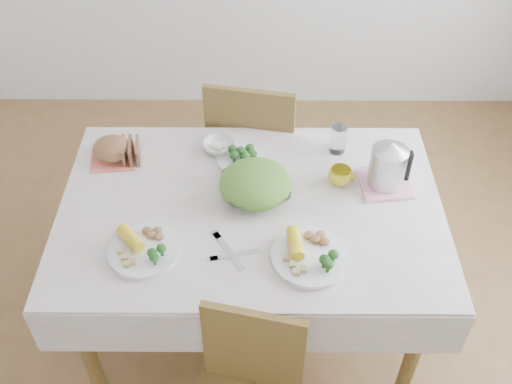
{
  "coord_description": "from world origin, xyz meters",
  "views": [
    {
      "loc": [
        0.03,
        -1.65,
        2.42
      ],
      "look_at": [
        0.02,
        0.02,
        0.82
      ],
      "focal_mm": 42.0,
      "sensor_mm": 36.0,
      "label": 1
    }
  ],
  "objects_px": {
    "yellow_mug": "(340,176)",
    "electric_kettle": "(388,162)",
    "dinner_plate_left": "(144,251)",
    "chair_far": "(257,150)",
    "salad_bowl": "(255,189)",
    "dinner_plate_right": "(310,257)",
    "dining_table": "(251,269)"
  },
  "relations": [
    {
      "from": "dining_table",
      "to": "salad_bowl",
      "type": "bearing_deg",
      "value": 73.91
    },
    {
      "from": "dinner_plate_left",
      "to": "yellow_mug",
      "type": "distance_m",
      "value": 0.83
    },
    {
      "from": "salad_bowl",
      "to": "electric_kettle",
      "type": "bearing_deg",
      "value": 7.25
    },
    {
      "from": "dinner_plate_right",
      "to": "salad_bowl",
      "type": "bearing_deg",
      "value": 121.21
    },
    {
      "from": "dining_table",
      "to": "electric_kettle",
      "type": "height_order",
      "value": "electric_kettle"
    },
    {
      "from": "dinner_plate_left",
      "to": "dinner_plate_right",
      "type": "xyz_separation_m",
      "value": [
        0.6,
        -0.03,
        0.0
      ]
    },
    {
      "from": "salad_bowl",
      "to": "dinner_plate_right",
      "type": "distance_m",
      "value": 0.38
    },
    {
      "from": "chair_far",
      "to": "dinner_plate_right",
      "type": "relative_size",
      "value": 3.35
    },
    {
      "from": "dining_table",
      "to": "chair_far",
      "type": "height_order",
      "value": "chair_far"
    },
    {
      "from": "dining_table",
      "to": "yellow_mug",
      "type": "height_order",
      "value": "yellow_mug"
    },
    {
      "from": "chair_far",
      "to": "dinner_plate_left",
      "type": "height_order",
      "value": "chair_far"
    },
    {
      "from": "salad_bowl",
      "to": "yellow_mug",
      "type": "distance_m",
      "value": 0.35
    },
    {
      "from": "yellow_mug",
      "to": "electric_kettle",
      "type": "bearing_deg",
      "value": -2.94
    },
    {
      "from": "salad_bowl",
      "to": "electric_kettle",
      "type": "xyz_separation_m",
      "value": [
        0.52,
        0.07,
        0.09
      ]
    },
    {
      "from": "chair_far",
      "to": "salad_bowl",
      "type": "relative_size",
      "value": 3.55
    },
    {
      "from": "chair_far",
      "to": "dinner_plate_right",
      "type": "xyz_separation_m",
      "value": [
        0.19,
        -0.97,
        0.31
      ]
    },
    {
      "from": "dinner_plate_left",
      "to": "electric_kettle",
      "type": "height_order",
      "value": "electric_kettle"
    },
    {
      "from": "chair_far",
      "to": "electric_kettle",
      "type": "xyz_separation_m",
      "value": [
        0.52,
        -0.58,
        0.42
      ]
    },
    {
      "from": "electric_kettle",
      "to": "dining_table",
      "type": "bearing_deg",
      "value": -147.41
    },
    {
      "from": "dining_table",
      "to": "salad_bowl",
      "type": "xyz_separation_m",
      "value": [
        0.02,
        0.06,
        0.42
      ]
    },
    {
      "from": "yellow_mug",
      "to": "electric_kettle",
      "type": "height_order",
      "value": "electric_kettle"
    },
    {
      "from": "dinner_plate_left",
      "to": "dinner_plate_right",
      "type": "bearing_deg",
      "value": -2.57
    },
    {
      "from": "dinner_plate_right",
      "to": "chair_far",
      "type": "bearing_deg",
      "value": 101.3
    },
    {
      "from": "dining_table",
      "to": "yellow_mug",
      "type": "relative_size",
      "value": 14.94
    },
    {
      "from": "dining_table",
      "to": "chair_far",
      "type": "bearing_deg",
      "value": 88.21
    },
    {
      "from": "salad_bowl",
      "to": "yellow_mug",
      "type": "height_order",
      "value": "yellow_mug"
    },
    {
      "from": "yellow_mug",
      "to": "chair_far",
      "type": "bearing_deg",
      "value": 120.66
    },
    {
      "from": "chair_far",
      "to": "salad_bowl",
      "type": "height_order",
      "value": "chair_far"
    },
    {
      "from": "yellow_mug",
      "to": "electric_kettle",
      "type": "xyz_separation_m",
      "value": [
        0.18,
        -0.01,
        0.08
      ]
    },
    {
      "from": "chair_far",
      "to": "dinner_plate_right",
      "type": "height_order",
      "value": "chair_far"
    },
    {
      "from": "dinner_plate_left",
      "to": "electric_kettle",
      "type": "xyz_separation_m",
      "value": [
        0.92,
        0.37,
        0.11
      ]
    },
    {
      "from": "dinner_plate_left",
      "to": "yellow_mug",
      "type": "xyz_separation_m",
      "value": [
        0.74,
        0.38,
        0.03
      ]
    }
  ]
}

